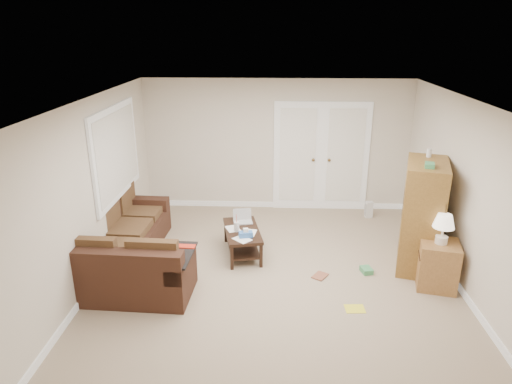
{
  "coord_description": "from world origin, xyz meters",
  "views": [
    {
      "loc": [
        -0.03,
        -5.69,
        3.36
      ],
      "look_at": [
        -0.3,
        0.55,
        1.1
      ],
      "focal_mm": 32.0,
      "sensor_mm": 36.0,
      "label": 1
    }
  ],
  "objects_px": {
    "sectional_sofa": "(126,251)",
    "side_cabinet": "(438,261)",
    "tv_armoire": "(422,215)",
    "coffee_table": "(242,240)"
  },
  "relations": [
    {
      "from": "sectional_sofa",
      "to": "side_cabinet",
      "type": "height_order",
      "value": "side_cabinet"
    },
    {
      "from": "sectional_sofa",
      "to": "tv_armoire",
      "type": "xyz_separation_m",
      "value": [
        4.27,
        0.36,
        0.5
      ]
    },
    {
      "from": "coffee_table",
      "to": "tv_armoire",
      "type": "xyz_separation_m",
      "value": [
        2.63,
        -0.26,
        0.58
      ]
    },
    {
      "from": "sectional_sofa",
      "to": "tv_armoire",
      "type": "distance_m",
      "value": 4.32
    },
    {
      "from": "sectional_sofa",
      "to": "tv_armoire",
      "type": "height_order",
      "value": "tv_armoire"
    },
    {
      "from": "tv_armoire",
      "to": "side_cabinet",
      "type": "relative_size",
      "value": 1.61
    },
    {
      "from": "tv_armoire",
      "to": "sectional_sofa",
      "type": "bearing_deg",
      "value": -159.14
    },
    {
      "from": "sectional_sofa",
      "to": "side_cabinet",
      "type": "relative_size",
      "value": 2.47
    },
    {
      "from": "sectional_sofa",
      "to": "tv_armoire",
      "type": "relative_size",
      "value": 1.54
    },
    {
      "from": "tv_armoire",
      "to": "side_cabinet",
      "type": "bearing_deg",
      "value": -65.19
    }
  ]
}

